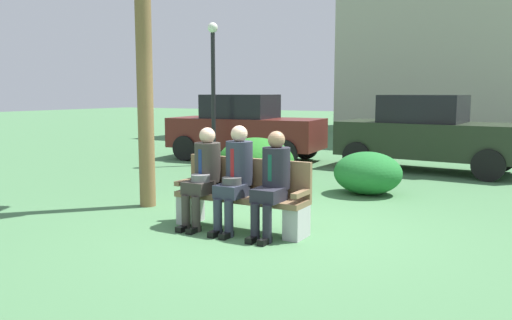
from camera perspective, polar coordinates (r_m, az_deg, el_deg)
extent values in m
plane|color=#467649|center=(6.75, 2.14, -7.56)|extent=(80.00, 80.00, 0.00)
cube|color=brown|center=(6.65, -1.70, -4.10)|extent=(1.77, 0.44, 0.07)
cube|color=brown|center=(6.77, -0.87, -1.67)|extent=(1.77, 0.06, 0.45)
cube|color=brown|center=(7.10, -7.56, -2.33)|extent=(0.08, 0.44, 0.06)
cube|color=brown|center=(6.24, 4.96, -3.63)|extent=(0.08, 0.44, 0.06)
cube|color=#B7B7B7|center=(7.13, -7.12, -5.23)|extent=(0.20, 0.37, 0.38)
cube|color=#B7B7B7|center=(6.34, 4.43, -6.78)|extent=(0.20, 0.37, 0.38)
cube|color=#38332D|center=(6.77, -6.16, -2.95)|extent=(0.32, 0.38, 0.16)
cylinder|color=#38332D|center=(6.73, -7.63, -5.69)|extent=(0.11, 0.11, 0.45)
cylinder|color=#38332D|center=(6.63, -6.52, -5.86)|extent=(0.11, 0.11, 0.45)
cube|color=black|center=(6.73, -7.91, -7.37)|extent=(0.09, 0.22, 0.07)
cube|color=black|center=(6.63, -6.80, -7.56)|extent=(0.09, 0.22, 0.07)
cylinder|color=#38332D|center=(6.88, -5.28, -0.22)|extent=(0.34, 0.34, 0.51)
cube|color=navy|center=(6.74, -6.08, -0.22)|extent=(0.05, 0.01, 0.32)
sphere|color=beige|center=(6.84, -5.31, 2.66)|extent=(0.21, 0.21, 0.21)
cylinder|color=slate|center=(6.71, -6.05, -1.95)|extent=(0.24, 0.24, 0.09)
cube|color=#2D3342|center=(6.50, -2.69, -3.34)|extent=(0.32, 0.38, 0.16)
cylinder|color=#2D3342|center=(6.45, -4.18, -6.21)|extent=(0.11, 0.11, 0.45)
cylinder|color=#2D3342|center=(6.37, -2.97, -6.38)|extent=(0.11, 0.11, 0.45)
cube|color=black|center=(6.45, -4.46, -7.95)|extent=(0.09, 0.22, 0.07)
cube|color=black|center=(6.37, -3.25, -8.15)|extent=(0.09, 0.22, 0.07)
cylinder|color=#2D3342|center=(6.61, -1.83, -0.32)|extent=(0.34, 0.34, 0.55)
cube|color=maroon|center=(6.47, -2.59, -0.32)|extent=(0.05, 0.01, 0.35)
sphere|color=beige|center=(6.57, -1.84, 2.86)|extent=(0.21, 0.21, 0.21)
cylinder|color=#484848|center=(6.46, -2.65, -2.29)|extent=(0.24, 0.24, 0.09)
cube|color=#23232D|center=(6.25, 1.40, -3.79)|extent=(0.32, 0.38, 0.16)
cylinder|color=#23232D|center=(6.19, -0.10, -6.79)|extent=(0.11, 0.11, 0.45)
cylinder|color=#23232D|center=(6.11, 1.21, -6.96)|extent=(0.11, 0.11, 0.45)
cube|color=black|center=(6.19, -0.38, -8.61)|extent=(0.09, 0.22, 0.07)
cube|color=black|center=(6.11, 0.94, -8.81)|extent=(0.09, 0.22, 0.07)
cylinder|color=#23232D|center=(6.36, 2.21, -0.86)|extent=(0.34, 0.34, 0.50)
cube|color=#144C3D|center=(6.21, 1.52, -0.86)|extent=(0.05, 0.01, 0.32)
sphere|color=#9E7556|center=(6.32, 2.23, 2.22)|extent=(0.21, 0.21, 0.21)
cylinder|color=brown|center=(8.12, -12.05, 10.71)|extent=(0.24, 0.24, 4.47)
ellipsoid|color=#277324|center=(9.73, -0.01, -0.22)|extent=(1.45, 1.33, 0.91)
ellipsoid|color=#22712E|center=(9.18, 12.04, -1.39)|extent=(1.17, 1.07, 0.73)
cube|color=#591E19|center=(13.51, -1.11, 2.96)|extent=(4.03, 1.92, 0.76)
cube|color=black|center=(13.54, -1.69, 5.85)|extent=(1.82, 1.52, 0.60)
cylinder|color=black|center=(13.76, 5.43, 1.42)|extent=(0.65, 0.20, 0.64)
cylinder|color=black|center=(12.30, 3.12, 0.74)|extent=(0.65, 0.20, 0.64)
cylinder|color=black|center=(14.85, -4.60, 1.87)|extent=(0.65, 0.20, 0.64)
cylinder|color=black|center=(13.51, -7.77, 1.28)|extent=(0.65, 0.20, 0.64)
cube|color=#232D1E|center=(12.20, 18.27, 2.12)|extent=(3.99, 1.81, 0.76)
cube|color=black|center=(12.20, 17.72, 5.34)|extent=(1.79, 1.47, 0.60)
cylinder|color=black|center=(12.73, 25.06, 0.28)|extent=(0.65, 0.18, 0.64)
cylinder|color=black|center=(11.19, 23.91, -0.54)|extent=(0.65, 0.18, 0.64)
cylinder|color=black|center=(13.38, 13.43, 1.08)|extent=(0.65, 0.18, 0.64)
cylinder|color=black|center=(11.93, 10.88, 0.41)|extent=(0.65, 0.18, 0.64)
cylinder|color=black|center=(12.57, -4.65, 6.52)|extent=(0.10, 0.10, 3.11)
sphere|color=white|center=(12.66, -4.73, 14.14)|extent=(0.24, 0.24, 0.24)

